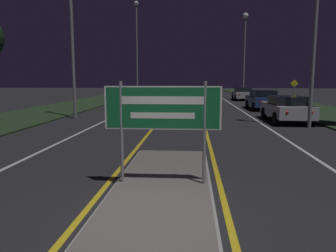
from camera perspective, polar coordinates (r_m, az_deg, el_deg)
name	(u,v)px	position (r m, az deg, el deg)	size (l,w,h in m)	color
ground_plane	(153,222)	(5.50, -2.65, -16.41)	(160.00, 160.00, 0.00)	#232326
median_island	(163,185)	(7.11, -0.92, -10.24)	(2.08, 6.38, 0.10)	#999993
verge_left	(64,108)	(27.03, -17.73, 3.01)	(5.00, 100.00, 0.08)	#23381E
verge_right	(312,110)	(26.59, 23.82, 2.62)	(5.00, 100.00, 0.08)	#23381E
centre_line_yellow_left	(172,104)	(30.11, 0.77, 3.82)	(0.12, 70.00, 0.01)	gold
centre_line_yellow_right	(199,104)	(30.06, 5.46, 3.77)	(0.12, 70.00, 0.01)	gold
lane_line_white_left	(140,104)	(30.43, -4.83, 3.84)	(0.12, 70.00, 0.01)	silver
lane_line_white_right	(232,105)	(30.26, 11.11, 3.69)	(0.12, 70.00, 0.01)	silver
edge_line_white_left	(109,104)	(31.05, -10.32, 3.82)	(0.10, 70.00, 0.01)	silver
edge_line_white_right	(266,105)	(30.76, 16.67, 3.57)	(0.10, 70.00, 0.01)	silver
highway_sign	(163,112)	(6.77, -0.95, 2.50)	(2.42, 0.07, 2.15)	gray
streetlight_left_near	(71,7)	(20.27, -16.55, 19.22)	(0.51, 0.51, 10.06)	gray
streetlight_left_far	(137,38)	(40.55, -5.47, 14.99)	(0.53, 0.53, 11.39)	gray
streetlight_right_near	(317,0)	(17.15, 24.50, 19.39)	(0.47, 0.47, 9.54)	gray
streetlight_right_far	(245,39)	(38.25, 13.23, 14.48)	(0.63, 0.63, 9.46)	gray
car_receding_0	(287,108)	(18.74, 19.95, 2.96)	(1.98, 4.52, 1.39)	#B7B7BC
car_receding_1	(262,99)	(25.89, 16.06, 4.49)	(1.92, 4.60, 1.47)	navy
car_receding_2	(242,93)	(36.65, 12.84, 5.56)	(1.94, 4.07, 1.42)	#B7B7BC
car_receding_3	(209,91)	(44.73, 7.11, 6.14)	(1.95, 4.45, 1.42)	navy
car_approaching_0	(138,109)	(17.60, -5.33, 3.03)	(2.00, 4.68, 1.32)	black
warning_sign	(294,91)	(27.37, 21.09, 5.76)	(0.60, 0.06, 2.18)	gray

